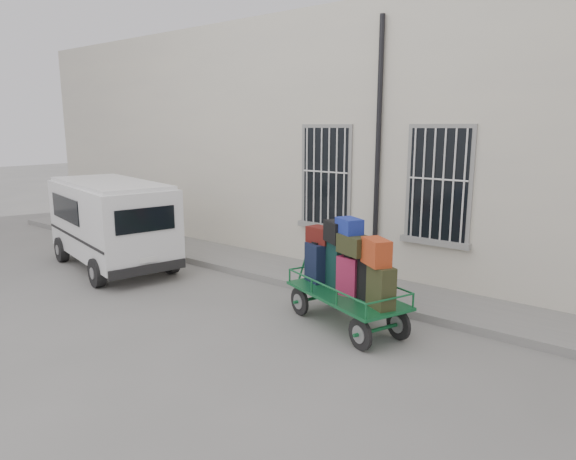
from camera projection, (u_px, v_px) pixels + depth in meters
The scene contains 5 objects.
ground at pixel (253, 308), 9.73m from camera, with size 80.00×80.00×0.00m, color slate.
building at pixel (394, 141), 13.34m from camera, with size 24.00×5.15×6.00m.
sidewalk at pixel (320, 278), 11.39m from camera, with size 24.00×1.70×0.15m, color gray.
luggage_cart at pixel (348, 271), 8.67m from camera, with size 2.69×1.76×1.89m.
van at pixel (111, 218), 12.33m from camera, with size 4.45×2.64×2.11m.
Camera 1 is at (6.29, -6.80, 3.39)m, focal length 32.00 mm.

